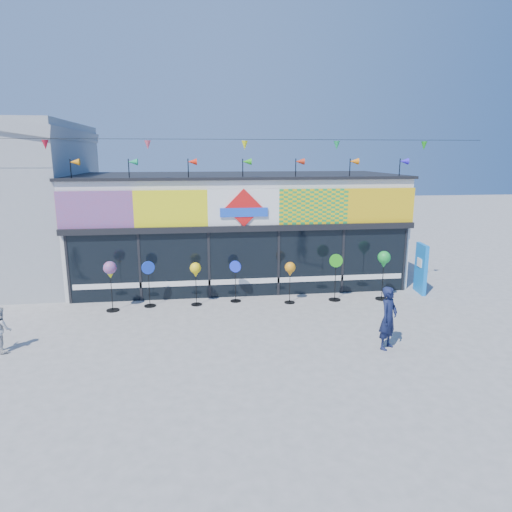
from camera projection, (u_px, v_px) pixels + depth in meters
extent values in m
plane|color=gray|center=(257.00, 333.00, 12.60)|extent=(80.00, 80.00, 0.00)
cube|color=white|center=(237.00, 228.00, 17.97)|extent=(12.00, 5.00, 4.00)
cube|color=black|center=(244.00, 264.00, 15.68)|extent=(11.60, 0.12, 2.30)
cube|color=black|center=(244.00, 228.00, 15.37)|extent=(12.00, 0.30, 0.20)
cube|color=white|center=(244.00, 281.00, 15.78)|extent=(11.40, 0.10, 0.18)
cube|color=black|center=(237.00, 175.00, 17.52)|extent=(12.20, 5.20, 0.10)
cube|color=black|center=(68.00, 270.00, 14.93)|extent=(0.08, 0.14, 2.30)
cube|color=black|center=(140.00, 267.00, 15.23)|extent=(0.08, 0.14, 2.30)
cube|color=black|center=(209.00, 265.00, 15.52)|extent=(0.08, 0.14, 2.30)
cube|color=black|center=(278.00, 263.00, 15.82)|extent=(0.08, 0.14, 2.30)
cube|color=black|center=(342.00, 261.00, 16.12)|extent=(0.08, 0.14, 2.30)
cube|color=black|center=(404.00, 259.00, 16.41)|extent=(0.08, 0.14, 2.30)
cube|color=red|center=(95.00, 210.00, 14.62)|extent=(2.40, 0.08, 1.20)
cube|color=#FDF115|center=(171.00, 209.00, 14.93)|extent=(2.40, 0.08, 1.20)
cube|color=white|center=(244.00, 208.00, 15.23)|extent=(2.40, 0.08, 1.20)
cube|color=yellow|center=(314.00, 207.00, 15.54)|extent=(2.40, 0.08, 1.20)
cube|color=yellow|center=(381.00, 205.00, 15.84)|extent=(2.40, 0.08, 1.20)
cube|color=red|center=(244.00, 208.00, 15.18)|extent=(1.27, 0.06, 1.27)
cube|color=blue|center=(244.00, 212.00, 15.19)|extent=(1.60, 0.05, 0.30)
cube|color=orange|center=(124.00, 272.00, 15.24)|extent=(0.78, 0.03, 0.78)
cube|color=yellow|center=(165.00, 261.00, 15.34)|extent=(0.92, 0.03, 0.92)
cube|color=#D1455D|center=(204.00, 255.00, 15.47)|extent=(0.78, 0.03, 0.78)
cube|color=#FCA70D|center=(244.00, 266.00, 15.74)|extent=(0.92, 0.03, 0.92)
cube|color=#D84881|center=(282.00, 262.00, 15.89)|extent=(0.78, 0.03, 0.78)
cube|color=red|center=(320.00, 250.00, 15.97)|extent=(0.92, 0.03, 0.92)
cube|color=#DC4965|center=(356.00, 267.00, 16.28)|extent=(0.78, 0.03, 0.78)
cylinder|color=black|center=(71.00, 170.00, 14.48)|extent=(0.03, 0.03, 0.70)
cone|color=orange|center=(75.00, 162.00, 14.45)|extent=(0.30, 0.22, 0.22)
cylinder|color=black|center=(129.00, 170.00, 14.71)|extent=(0.03, 0.03, 0.70)
cone|color=#17965A|center=(133.00, 162.00, 14.68)|extent=(0.30, 0.22, 0.22)
cylinder|color=black|center=(188.00, 170.00, 14.96)|extent=(0.03, 0.03, 0.70)
cone|color=#FF230D|center=(192.00, 162.00, 14.92)|extent=(0.30, 0.22, 0.22)
cylinder|color=black|center=(243.00, 169.00, 15.18)|extent=(0.03, 0.03, 0.70)
cone|color=green|center=(247.00, 162.00, 15.15)|extent=(0.30, 0.22, 0.22)
cylinder|color=black|center=(296.00, 169.00, 15.41)|extent=(0.03, 0.03, 0.70)
cone|color=red|center=(300.00, 162.00, 15.38)|extent=(0.30, 0.22, 0.22)
cylinder|color=black|center=(350.00, 169.00, 15.65)|extent=(0.03, 0.03, 0.70)
cone|color=orange|center=(354.00, 161.00, 15.62)|extent=(0.30, 0.22, 0.22)
cylinder|color=black|center=(400.00, 169.00, 15.88)|extent=(0.03, 0.03, 0.70)
cone|color=#2F1BED|center=(404.00, 161.00, 15.85)|extent=(0.30, 0.22, 0.22)
cylinder|color=black|center=(245.00, 139.00, 14.35)|extent=(16.00, 0.01, 0.01)
cone|color=red|center=(45.00, 145.00, 13.62)|extent=(0.20, 0.20, 0.28)
cone|color=#E74D63|center=(148.00, 145.00, 14.01)|extent=(0.20, 0.20, 0.28)
cone|color=#FCFF15|center=(245.00, 145.00, 14.39)|extent=(0.20, 0.20, 0.28)
cone|color=green|center=(337.00, 145.00, 14.77)|extent=(0.20, 0.20, 0.28)
cone|color=green|center=(424.00, 146.00, 15.15)|extent=(0.20, 0.20, 0.28)
cube|color=blue|center=(421.00, 269.00, 16.14)|extent=(0.22, 0.89, 1.77)
cube|color=white|center=(420.00, 263.00, 16.09)|extent=(0.08, 0.40, 0.31)
cylinder|color=black|center=(113.00, 310.00, 14.44)|extent=(0.41, 0.41, 0.03)
cylinder|color=black|center=(111.00, 290.00, 14.29)|extent=(0.02, 0.02, 1.32)
sphere|color=yellow|center=(110.00, 268.00, 14.13)|extent=(0.41, 0.41, 0.41)
cone|color=yellow|center=(110.00, 276.00, 14.19)|extent=(0.20, 0.20, 0.18)
cylinder|color=black|center=(150.00, 306.00, 14.86)|extent=(0.38, 0.38, 0.03)
cylinder|color=black|center=(149.00, 287.00, 14.72)|extent=(0.02, 0.02, 1.25)
cylinder|color=blue|center=(148.00, 268.00, 14.58)|extent=(0.41, 0.20, 0.42)
cylinder|color=black|center=(197.00, 304.00, 15.00)|extent=(0.36, 0.36, 0.03)
cylinder|color=black|center=(196.00, 287.00, 14.87)|extent=(0.02, 0.02, 1.18)
sphere|color=yellow|center=(195.00, 268.00, 14.73)|extent=(0.36, 0.36, 0.36)
cone|color=yellow|center=(196.00, 275.00, 14.78)|extent=(0.18, 0.18, 0.16)
cylinder|color=black|center=(236.00, 301.00, 15.35)|extent=(0.36, 0.36, 0.03)
cylinder|color=black|center=(235.00, 284.00, 15.22)|extent=(0.02, 0.02, 1.16)
cylinder|color=#1A32E2|center=(235.00, 266.00, 15.09)|extent=(0.38, 0.19, 0.39)
cylinder|color=black|center=(290.00, 302.00, 15.20)|extent=(0.35, 0.35, 0.03)
cylinder|color=black|center=(290.00, 285.00, 15.08)|extent=(0.02, 0.02, 1.15)
sphere|color=orange|center=(290.00, 267.00, 14.94)|extent=(0.35, 0.35, 0.35)
cone|color=orange|center=(290.00, 274.00, 14.99)|extent=(0.18, 0.18, 0.16)
cylinder|color=black|center=(335.00, 300.00, 15.48)|extent=(0.41, 0.41, 0.03)
cylinder|color=black|center=(335.00, 280.00, 15.33)|extent=(0.02, 0.02, 1.33)
cylinder|color=green|center=(336.00, 261.00, 15.18)|extent=(0.45, 0.09, 0.45)
cylinder|color=black|center=(381.00, 299.00, 15.57)|extent=(0.43, 0.43, 0.03)
cylinder|color=black|center=(383.00, 279.00, 15.42)|extent=(0.03, 0.03, 1.38)
sphere|color=green|center=(384.00, 257.00, 15.25)|extent=(0.43, 0.43, 0.43)
cone|color=green|center=(384.00, 265.00, 15.31)|extent=(0.21, 0.21, 0.19)
imported|color=#131A3B|center=(388.00, 318.00, 11.48)|extent=(0.70, 0.68, 1.62)
imported|color=#B8B8B8|center=(1.00, 329.00, 11.36)|extent=(0.61, 0.63, 1.16)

